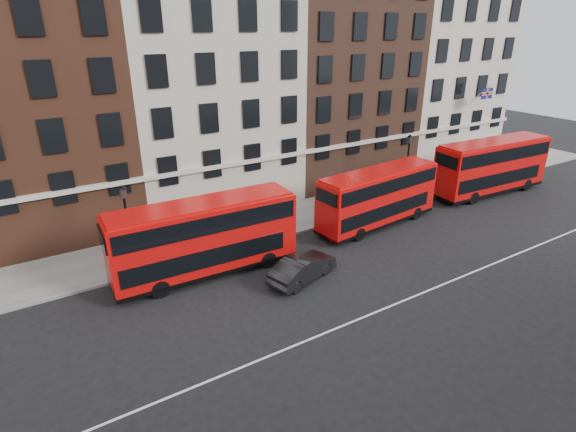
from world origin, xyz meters
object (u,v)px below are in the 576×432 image
bus_b (204,237)px  bus_c (378,196)px  bus_d (491,166)px  car_front (303,268)px  traffic_light (503,152)px

bus_b → bus_c: bearing=1.9°
bus_d → bus_b: bearing=-177.0°
car_front → traffic_light: 26.94m
car_front → bus_b: bearing=34.8°
bus_b → traffic_light: (30.72, 2.21, 0.04)m
bus_d → car_front: size_ratio=2.48×
bus_b → car_front: (4.44, -3.50, -1.66)m
bus_d → car_front: (-21.43, -3.50, -1.75)m
bus_c → car_front: (-8.70, -3.50, -1.50)m
bus_b → traffic_light: 30.79m
bus_b → bus_d: (25.87, 0.00, 0.09)m
bus_c → bus_d: bearing=-5.5°
bus_b → bus_d: bearing=1.9°
bus_c → bus_d: 12.73m
bus_d → car_front: bus_d is taller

